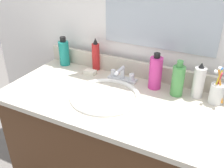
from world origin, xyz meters
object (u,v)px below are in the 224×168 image
(cup_white_ceramic, at_px, (217,92))
(bottle_toner_green, at_px, (178,80))
(faucet, at_px, (122,76))
(bottle_mouthwash_teal, at_px, (64,52))
(soap_bar, at_px, (90,72))
(bottle_soap_pink, at_px, (156,73))
(bottle_spray_red, at_px, (96,55))
(bottle_lotion_white, at_px, (199,82))

(cup_white_ceramic, bearing_deg, bottle_toner_green, -176.67)
(faucet, relative_size, bottle_mouthwash_teal, 0.91)
(cup_white_ceramic, xyz_separation_m, soap_bar, (-0.67, -0.01, -0.04))
(faucet, relative_size, cup_white_ceramic, 0.90)
(bottle_soap_pink, xyz_separation_m, bottle_mouthwash_teal, (-0.59, 0.03, -0.01))
(bottle_toner_green, height_order, cup_white_ceramic, bottle_toner_green)
(cup_white_ceramic, distance_m, soap_bar, 0.68)
(bottle_spray_red, bearing_deg, bottle_toner_green, -8.99)
(bottle_mouthwash_teal, height_order, bottle_toner_green, bottle_toner_green)
(bottle_mouthwash_teal, bearing_deg, bottle_soap_pink, -3.09)
(bottle_lotion_white, distance_m, bottle_toner_green, 0.10)
(bottle_lotion_white, distance_m, soap_bar, 0.59)
(bottle_mouthwash_teal, relative_size, soap_bar, 2.75)
(faucet, xyz_separation_m, bottle_soap_pink, (0.18, 0.00, 0.06))
(bottle_soap_pink, xyz_separation_m, bottle_spray_red, (-0.38, 0.06, 0.00))
(faucet, bearing_deg, bottle_mouthwash_teal, 175.15)
(bottle_lotion_white, bearing_deg, faucet, -178.46)
(faucet, relative_size, bottle_lotion_white, 0.90)
(bottle_lotion_white, distance_m, bottle_spray_red, 0.59)
(bottle_mouthwash_teal, bearing_deg, bottle_toner_green, -4.12)
(bottle_lotion_white, height_order, bottle_toner_green, bottle_toner_green)
(bottle_mouthwash_teal, relative_size, bottle_toner_green, 0.98)
(bottle_lotion_white, xyz_separation_m, bottle_toner_green, (-0.09, -0.03, -0.00))
(bottle_soap_pink, xyz_separation_m, cup_white_ceramic, (0.30, -0.01, -0.03))
(faucet, xyz_separation_m, bottle_toner_green, (0.30, -0.02, 0.05))
(faucet, bearing_deg, bottle_toner_green, -3.13)
(bottle_lotion_white, height_order, cup_white_ceramic, same)
(bottle_soap_pink, height_order, bottle_mouthwash_teal, bottle_soap_pink)
(faucet, height_order, bottle_spray_red, bottle_spray_red)
(bottle_lotion_white, xyz_separation_m, soap_bar, (-0.59, -0.02, -0.07))
(bottle_soap_pink, bearing_deg, bottle_spray_red, 171.07)
(bottle_lotion_white, xyz_separation_m, bottle_spray_red, (-0.59, 0.05, 0.01))
(bottle_mouthwash_teal, bearing_deg, soap_bar, -12.84)
(bottle_lotion_white, relative_size, cup_white_ceramic, 1.00)
(soap_bar, bearing_deg, bottle_spray_red, 93.27)
(bottle_soap_pink, bearing_deg, bottle_mouthwash_teal, 176.91)
(bottle_mouthwash_teal, height_order, soap_bar, bottle_mouthwash_teal)
(bottle_soap_pink, relative_size, soap_bar, 2.96)
(faucet, distance_m, bottle_soap_pink, 0.19)
(bottle_lotion_white, relative_size, bottle_spray_red, 0.93)
(faucet, bearing_deg, bottle_soap_pink, 0.82)
(cup_white_ceramic, bearing_deg, bottle_soap_pink, 178.35)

